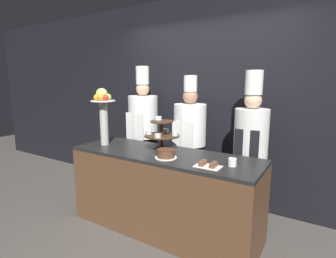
{
  "coord_description": "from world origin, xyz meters",
  "views": [
    {
      "loc": [
        1.51,
        -1.97,
        1.66
      ],
      "look_at": [
        0.0,
        0.45,
        1.15
      ],
      "focal_mm": 28.0,
      "sensor_mm": 36.0,
      "label": 1
    }
  ],
  "objects_px": {
    "fruit_pedestal": "(103,109)",
    "cup_white": "(232,162)",
    "cake_round": "(166,154)",
    "chef_center_right": "(250,144)",
    "chef_center_left": "(190,138)",
    "cake_square_tray": "(208,165)",
    "chef_left": "(143,128)",
    "tiered_stand": "(162,133)"
  },
  "relations": [
    {
      "from": "cup_white",
      "to": "chef_center_right",
      "type": "distance_m",
      "value": 0.7
    },
    {
      "from": "cake_round",
      "to": "chef_center_left",
      "type": "distance_m",
      "value": 0.81
    },
    {
      "from": "cake_square_tray",
      "to": "chef_center_right",
      "type": "bearing_deg",
      "value": 79.02
    },
    {
      "from": "chef_center_right",
      "to": "cake_square_tray",
      "type": "bearing_deg",
      "value": -100.98
    },
    {
      "from": "cake_square_tray",
      "to": "chef_center_left",
      "type": "relative_size",
      "value": 0.14
    },
    {
      "from": "fruit_pedestal",
      "to": "chef_center_left",
      "type": "xyz_separation_m",
      "value": [
        0.82,
        0.7,
        -0.39
      ]
    },
    {
      "from": "chef_center_left",
      "to": "chef_center_right",
      "type": "height_order",
      "value": "chef_center_right"
    },
    {
      "from": "fruit_pedestal",
      "to": "cake_square_tray",
      "type": "distance_m",
      "value": 1.51
    },
    {
      "from": "tiered_stand",
      "to": "fruit_pedestal",
      "type": "bearing_deg",
      "value": -165.96
    },
    {
      "from": "fruit_pedestal",
      "to": "chef_center_right",
      "type": "relative_size",
      "value": 0.39
    },
    {
      "from": "fruit_pedestal",
      "to": "cake_round",
      "type": "bearing_deg",
      "value": -5.86
    },
    {
      "from": "fruit_pedestal",
      "to": "cup_white",
      "type": "bearing_deg",
      "value": 0.19
    },
    {
      "from": "cake_square_tray",
      "to": "chef_center_left",
      "type": "distance_m",
      "value": 1.04
    },
    {
      "from": "cake_square_tray",
      "to": "chef_center_right",
      "type": "height_order",
      "value": "chef_center_right"
    },
    {
      "from": "chef_left",
      "to": "tiered_stand",
      "type": "bearing_deg",
      "value": -38.15
    },
    {
      "from": "chef_center_left",
      "to": "fruit_pedestal",
      "type": "bearing_deg",
      "value": -139.53
    },
    {
      "from": "fruit_pedestal",
      "to": "cake_round",
      "type": "height_order",
      "value": "fruit_pedestal"
    },
    {
      "from": "cake_square_tray",
      "to": "chef_center_right",
      "type": "xyz_separation_m",
      "value": [
        0.16,
        0.83,
        0.05
      ]
    },
    {
      "from": "tiered_stand",
      "to": "chef_center_left",
      "type": "relative_size",
      "value": 0.23
    },
    {
      "from": "cake_square_tray",
      "to": "fruit_pedestal",
      "type": "bearing_deg",
      "value": 174.74
    },
    {
      "from": "tiered_stand",
      "to": "cake_square_tray",
      "type": "bearing_deg",
      "value": -23.9
    },
    {
      "from": "fruit_pedestal",
      "to": "cup_white",
      "type": "height_order",
      "value": "fruit_pedestal"
    },
    {
      "from": "fruit_pedestal",
      "to": "cake_square_tray",
      "type": "height_order",
      "value": "fruit_pedestal"
    },
    {
      "from": "cake_square_tray",
      "to": "cake_round",
      "type": "bearing_deg",
      "value": 175.96
    },
    {
      "from": "cup_white",
      "to": "cake_square_tray",
      "type": "height_order",
      "value": "cup_white"
    },
    {
      "from": "tiered_stand",
      "to": "fruit_pedestal",
      "type": "xyz_separation_m",
      "value": [
        -0.73,
        -0.18,
        0.25
      ]
    },
    {
      "from": "chef_center_right",
      "to": "chef_center_left",
      "type": "bearing_deg",
      "value": -180.0
    },
    {
      "from": "cake_round",
      "to": "chef_center_left",
      "type": "bearing_deg",
      "value": 100.1
    },
    {
      "from": "chef_center_right",
      "to": "cup_white",
      "type": "bearing_deg",
      "value": -88.44
    },
    {
      "from": "cup_white",
      "to": "cake_square_tray",
      "type": "xyz_separation_m",
      "value": [
        -0.18,
        -0.14,
        -0.02
      ]
    },
    {
      "from": "fruit_pedestal",
      "to": "chef_center_right",
      "type": "xyz_separation_m",
      "value": [
        1.6,
        0.7,
        -0.38
      ]
    },
    {
      "from": "chef_left",
      "to": "chef_center_right",
      "type": "xyz_separation_m",
      "value": [
        1.53,
        0.0,
        -0.05
      ]
    },
    {
      "from": "chef_left",
      "to": "cake_round",
      "type": "bearing_deg",
      "value": -41.8
    },
    {
      "from": "cake_round",
      "to": "cup_white",
      "type": "relative_size",
      "value": 2.93
    },
    {
      "from": "cake_round",
      "to": "chef_center_right",
      "type": "relative_size",
      "value": 0.13
    },
    {
      "from": "cake_square_tray",
      "to": "chef_center_left",
      "type": "bearing_deg",
      "value": 126.59
    },
    {
      "from": "fruit_pedestal",
      "to": "chef_center_left",
      "type": "distance_m",
      "value": 1.15
    },
    {
      "from": "fruit_pedestal",
      "to": "cake_square_tray",
      "type": "bearing_deg",
      "value": -5.26
    },
    {
      "from": "chef_center_left",
      "to": "tiered_stand",
      "type": "bearing_deg",
      "value": -100.06
    },
    {
      "from": "cake_square_tray",
      "to": "tiered_stand",
      "type": "bearing_deg",
      "value": 156.1
    },
    {
      "from": "chef_center_left",
      "to": "chef_center_right",
      "type": "bearing_deg",
      "value": 0.0
    },
    {
      "from": "cake_round",
      "to": "chef_left",
      "type": "bearing_deg",
      "value": 138.2
    }
  ]
}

